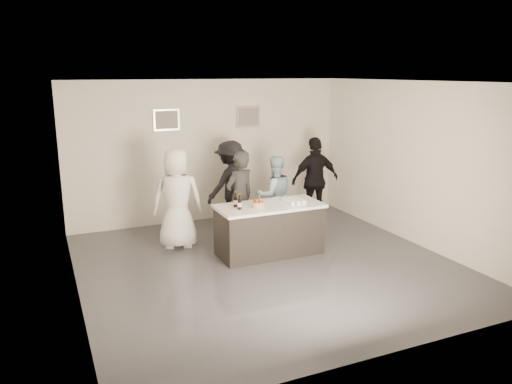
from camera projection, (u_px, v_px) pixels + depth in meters
floor at (268, 265)px, 8.35m from camera, size 6.00×6.00×0.00m
ceiling at (269, 82)px, 7.64m from camera, size 6.00×6.00×0.00m
wall_back at (209, 151)px, 10.66m from camera, size 6.00×0.04×3.00m
wall_front at (388, 231)px, 5.33m from camera, size 6.00×0.04×3.00m
wall_left at (70, 196)px, 6.82m from camera, size 0.04×6.00×3.00m
wall_right at (416, 164)px, 9.17m from camera, size 0.04×6.00×3.00m
picture_left at (166, 120)px, 10.12m from camera, size 0.54×0.04×0.44m
picture_right at (248, 117)px, 10.82m from camera, size 0.54×0.04×0.44m
bar_counter at (269, 229)px, 8.78m from camera, size 1.86×0.86×0.90m
cake at (258, 205)px, 8.52m from camera, size 0.24×0.24×0.08m
beer_bottle_a at (235, 200)px, 8.50m from camera, size 0.07×0.07×0.26m
beer_bottle_b at (240, 202)px, 8.34m from camera, size 0.07×0.07×0.26m
tumbler_cluster at (294, 201)px, 8.78m from camera, size 0.30×0.40×0.08m
candles at (260, 211)px, 8.27m from camera, size 0.24×0.08×0.01m
person_main_black at (240, 198)px, 9.20m from camera, size 0.75×0.63×1.76m
person_main_blue at (275, 195)px, 9.81m from camera, size 0.81×0.65×1.57m
person_guest_left at (177, 198)px, 9.02m from camera, size 1.03×0.83×1.84m
person_guest_right at (315, 180)px, 10.59m from camera, size 1.09×0.50×1.83m
person_guest_back at (231, 184)px, 10.30m from camera, size 1.32×1.05×1.79m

